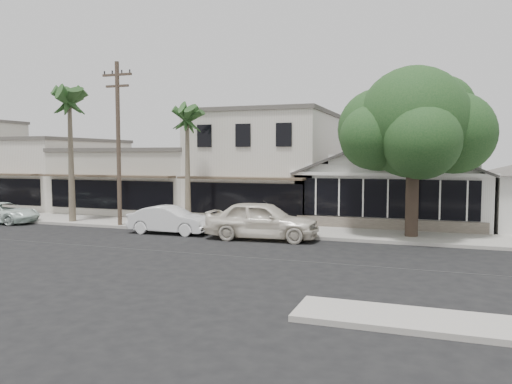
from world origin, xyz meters
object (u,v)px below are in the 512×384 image
at_px(car_2, 3,213).
at_px(shade_tree, 412,126).
at_px(car_1, 170,220).
at_px(car_0, 262,220).
at_px(utility_pole, 118,140).

xyz_separation_m(car_2, shade_tree, (22.80, 2.33, 4.73)).
xyz_separation_m(car_1, car_2, (-11.20, 0.20, -0.09)).
bearing_deg(car_0, shade_tree, -73.09).
relative_size(utility_pole, car_2, 2.07).
height_order(utility_pole, car_0, utility_pole).
height_order(utility_pole, car_2, utility_pole).
height_order(utility_pole, car_1, utility_pole).
bearing_deg(car_1, utility_pole, 75.17).
distance_m(car_2, shade_tree, 23.40).
xyz_separation_m(utility_pole, car_1, (3.59, -0.88, -4.09)).
distance_m(car_0, car_2, 16.20).
bearing_deg(shade_tree, utility_pole, -173.80).
distance_m(car_1, car_2, 11.20).
xyz_separation_m(utility_pole, shade_tree, (15.19, 1.65, 0.55)).
bearing_deg(utility_pole, car_0, -6.35).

